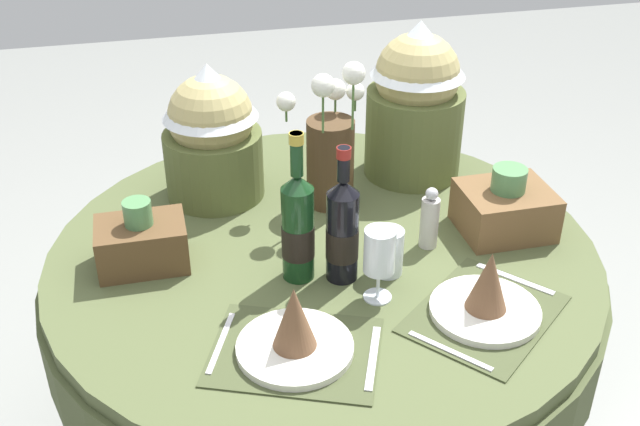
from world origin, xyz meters
TOP-DOWN VIEW (x-y plane):
  - dining_table at (0.00, 0.00)m, footprint 1.37×1.37m
  - place_setting_left at (-0.15, -0.36)m, footprint 0.41×0.37m
  - place_setting_right at (0.28, -0.34)m, footprint 0.43×0.42m
  - flower_vase at (0.07, 0.21)m, footprint 0.24×0.17m
  - wine_bottle_left at (0.01, -0.13)m, footprint 0.08×0.08m
  - wine_bottle_centre at (-0.08, -0.10)m, footprint 0.08×0.08m
  - wine_glass_right at (0.07, -0.22)m, footprint 0.07×0.07m
  - tumbler_near_right at (0.12, -0.13)m, footprint 0.07×0.07m
  - pepper_mill at (0.25, -0.05)m, footprint 0.04×0.04m
  - gift_tub_back_left at (-0.22, 0.33)m, footprint 0.26×0.26m
  - gift_tub_back_right at (0.34, 0.33)m, footprint 0.27×0.27m
  - woven_basket_side_left at (-0.43, 0.03)m, footprint 0.21×0.15m
  - woven_basket_side_right at (0.46, -0.03)m, footprint 0.22×0.19m

SIDE VIEW (x-z plane):
  - dining_table at x=0.00m, z-range 0.23..0.96m
  - place_setting_left at x=-0.15m, z-range 0.69..0.85m
  - place_setting_right at x=0.28m, z-range 0.69..0.85m
  - tumbler_near_right at x=0.12m, z-range 0.72..0.84m
  - woven_basket_side_left at x=-0.43m, z-range 0.70..0.87m
  - woven_basket_side_right at x=0.46m, z-range 0.70..0.88m
  - pepper_mill at x=0.25m, z-range 0.72..0.88m
  - wine_glass_right at x=0.07m, z-range 0.76..0.93m
  - wine_bottle_left at x=0.01m, z-range 0.69..1.02m
  - wine_bottle_centre at x=-0.08m, z-range 0.68..1.04m
  - flower_vase at x=0.07m, z-range 0.67..1.09m
  - gift_tub_back_left at x=-0.22m, z-range 0.73..1.11m
  - gift_tub_back_right at x=0.34m, z-range 0.74..1.18m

